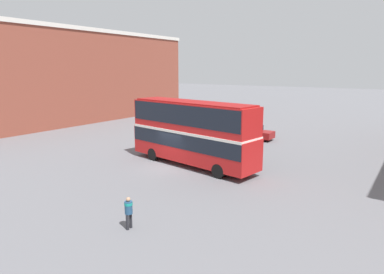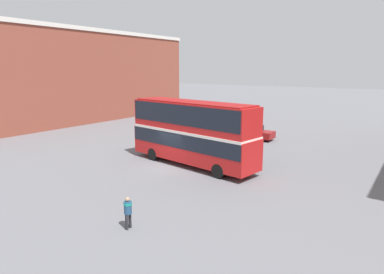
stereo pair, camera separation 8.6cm
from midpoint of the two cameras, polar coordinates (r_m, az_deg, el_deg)
ground_plane at (r=26.00m, az=-4.44°, el=-5.02°), size 240.00×240.00×0.00m
building_row_left at (r=52.36m, az=-19.97°, el=9.56°), size 11.15×38.22×12.56m
double_decker_bus at (r=25.82m, az=-0.09°, el=1.29°), size 11.20×4.15×4.92m
pedestrian_foreground at (r=16.33m, az=-10.67°, el=-11.80°), size 0.41×0.41×1.55m
parked_car_kerb_near at (r=36.54m, az=9.74°, el=0.82°), size 4.62×1.85×1.46m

